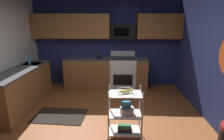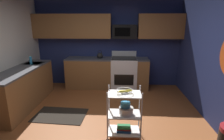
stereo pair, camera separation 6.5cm
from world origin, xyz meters
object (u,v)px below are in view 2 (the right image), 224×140
Objects in this scene: kettle at (100,56)px; fruit_bowl at (125,91)px; microwave at (124,32)px; mixing_bowl_small at (125,105)px; dish_soap_bottle at (31,60)px; mixing_bowl_large at (126,111)px; oven_range at (124,73)px; book_stack at (124,128)px; rolling_cart at (124,114)px.

fruit_bowl is at bearing -74.30° from kettle.
microwave is at bearing 8.54° from kettle.
dish_soap_bottle is at bearing 146.55° from mixing_bowl_small.
mixing_bowl_small is at bearing 51.06° from fruit_bowl.
microwave is 2.86m from mixing_bowl_large.
oven_range reaches higher than fruit_bowl.
oven_range is 2.52m from book_stack.
kettle reaches higher than fruit_bowl.
book_stack is (-0.02, -2.60, -1.53)m from microwave.
oven_range is 1.23m from microwave.
microwave is 2.78× the size of mixing_bowl_large.
dish_soap_bottle reaches higher than book_stack.
dish_soap_bottle is at bearing 146.29° from mixing_bowl_large.
mixing_bowl_small is 2.60m from kettle.
rolling_cart reaches higher than fruit_bowl.
book_stack is (0.00, -0.00, -0.71)m from fruit_bowl.
book_stack is (-0.02, -0.03, -0.45)m from mixing_bowl_small.
rolling_cart is 3.36× the size of fruit_bowl.
mixing_bowl_large reaches higher than book_stack.
dish_soap_bottle is (-2.41, 1.59, 0.40)m from mixing_bowl_small.
fruit_bowl is (-0.02, -2.50, 0.40)m from oven_range.
microwave is at bearing 22.29° from dish_soap_bottle.
oven_range reaches higher than mixing_bowl_large.
microwave is 3.85× the size of mixing_bowl_small.
dish_soap_bottle is (-2.39, 1.61, 0.14)m from fruit_bowl.
rolling_cart is at bearing -180.00° from mixing_bowl_large.
mixing_bowl_small is 0.69× the size of kettle.
mixing_bowl_large is at bearing 0.00° from book_stack.
book_stack is at bearing -90.47° from microwave.
fruit_bowl is 1.10× the size of book_stack.
fruit_bowl reaches higher than mixing_bowl_small.
oven_range is 4.04× the size of fruit_bowl.
mixing_bowl_small is at bearing 51.06° from rolling_cart.
fruit_bowl is at bearing -34.09° from dish_soap_bottle.
kettle reaches higher than mixing_bowl_large.
oven_range is at bearing 89.97° from mixing_bowl_small.
kettle is at bearing 106.44° from mixing_bowl_large.
mixing_bowl_large is (0.01, -2.50, 0.04)m from oven_range.
oven_range is 4.17× the size of kettle.
microwave reaches higher than dish_soap_bottle.
mixing_bowl_small is at bearing -90.02° from microwave.
oven_range is 6.04× the size of mixing_bowl_small.
oven_range is 1.57× the size of microwave.
oven_range is at bearing 89.50° from rolling_cart.
mixing_bowl_large is (0.01, -2.60, -1.18)m from microwave.
microwave reaches higher than oven_range.
book_stack is (-0.02, -2.50, -0.31)m from oven_range.
fruit_bowl is at bearing -180.00° from mixing_bowl_large.
rolling_cart is 0.28m from book_stack.
book_stack is (0.00, -0.00, -0.28)m from rolling_cart.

